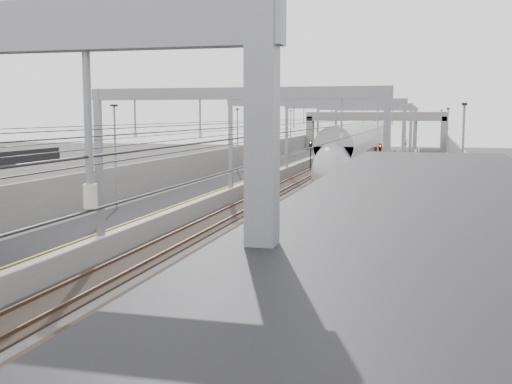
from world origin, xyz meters
The scene contains 12 objects.
platform_left centered at (-8.00, 45.00, 0.50)m, with size 4.00×120.00×1.00m, color black.
platform_right centered at (8.00, 45.00, 0.50)m, with size 4.00×120.00×1.00m, color black.
tracks centered at (0.00, 45.00, 0.05)m, with size 11.40×140.00×0.20m.
overhead_line centered at (0.00, 51.62, 6.14)m, with size 13.00×140.00×6.60m.
canopy_right centered at (8.03, 2.99, 5.09)m, with size 4.40×30.00×4.24m.
overbridge centered at (0.00, 100.00, 5.31)m, with size 22.00×2.20×6.90m.
wall_left centered at (-11.20, 45.00, 1.60)m, with size 0.30×120.00×3.20m, color slate.
wall_right centered at (11.20, 45.00, 1.60)m, with size 0.30×120.00×3.20m, color slate.
train centered at (1.50, 63.07, 2.22)m, with size 2.87×52.36×4.54m.
signal_green centered at (-5.20, 70.26, 2.42)m, with size 0.32×0.32×3.48m.
signal_red_near centered at (3.20, 64.25, 2.42)m, with size 0.32×0.32×3.48m.
signal_red_far centered at (5.40, 76.22, 2.42)m, with size 0.32×0.32×3.48m.
Camera 1 is at (7.78, -3.81, 6.47)m, focal length 45.00 mm.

